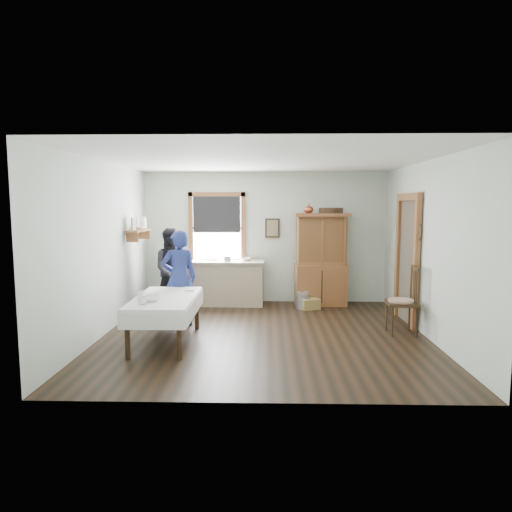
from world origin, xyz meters
name	(u,v)px	position (x,y,z in m)	size (l,w,h in m)	color
room	(264,249)	(0.00, 0.00, 1.35)	(5.01, 5.01, 2.70)	black
window	(217,224)	(-1.00, 2.46, 1.63)	(1.18, 0.07, 1.48)	white
doorway	(408,255)	(2.46, 0.85, 1.16)	(0.09, 1.14, 2.22)	#4C4236
wall_shelf	(139,229)	(-2.37, 1.54, 1.57)	(0.24, 1.00, 0.44)	brown
framed_picture	(272,228)	(0.15, 2.46, 1.55)	(0.30, 0.04, 0.40)	#362313
rug_beater	(419,224)	(2.45, 0.30, 1.72)	(0.27, 0.27, 0.01)	black
work_counter	(226,283)	(-0.80, 2.16, 0.45)	(1.57, 0.60, 0.90)	tan
china_hutch	(321,260)	(1.13, 2.18, 0.93)	(1.09, 0.52, 1.86)	brown
dining_table	(166,320)	(-1.45, -0.45, 0.34)	(0.90, 1.71, 0.68)	white
spindle_chair	(402,300)	(2.16, 0.11, 0.54)	(0.50, 0.50, 1.08)	#362313
pail	(303,301)	(0.74, 1.83, 0.14)	(0.27, 0.27, 0.29)	#A2A6AA
wicker_basket	(310,304)	(0.88, 1.78, 0.10)	(0.35, 0.25, 0.21)	tan
woman_blue	(179,282)	(-1.42, 0.50, 0.75)	(0.55, 0.36, 1.49)	navy
figure_dark	(173,272)	(-1.77, 1.66, 0.73)	(0.71, 0.56, 1.47)	black
table_cup_a	(142,300)	(-1.64, -0.96, 0.74)	(0.13, 0.13, 0.11)	white
table_cup_b	(140,294)	(-1.80, -0.50, 0.73)	(0.10, 0.10, 0.10)	white
table_bowl	(152,299)	(-1.56, -0.75, 0.71)	(0.24, 0.24, 0.06)	white
counter_book	(208,260)	(-1.16, 2.25, 0.91)	(0.16, 0.21, 0.02)	#766A4E
counter_bowl	(246,259)	(-0.39, 2.16, 0.93)	(0.19, 0.19, 0.06)	white
shelf_bowl	(139,228)	(-2.37, 1.55, 1.60)	(0.22, 0.22, 0.05)	white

